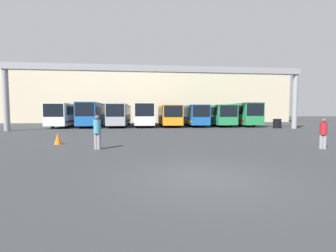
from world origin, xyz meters
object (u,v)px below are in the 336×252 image
object	(u,v)px
bus_slot_0	(69,114)
bus_slot_2	(120,114)
pedestrian_mid_left	(323,133)
tire_stack	(277,123)
bus_slot_4	(169,114)
bus_slot_3	(145,113)
bus_slot_5	(192,114)
bus_slot_6	(216,114)
bus_slot_1	(94,113)
pedestrian_mid_right	(97,131)
bus_slot_7	(237,113)
traffic_cone	(58,139)

from	to	relation	value
bus_slot_0	bus_slot_2	distance (m)	7.23
pedestrian_mid_left	tire_stack	size ratio (longest dim) A/B	1.40
bus_slot_4	tire_stack	distance (m)	14.76
bus_slot_3	bus_slot_5	size ratio (longest dim) A/B	0.98
bus_slot_5	bus_slot_6	distance (m)	3.71
bus_slot_1	bus_slot_6	distance (m)	18.08
bus_slot_1	pedestrian_mid_right	distance (m)	21.55
bus_slot_7	pedestrian_mid_left	world-z (taller)	bus_slot_7
bus_slot_5	bus_slot_7	world-z (taller)	bus_slot_7
bus_slot_7	pedestrian_mid_left	size ratio (longest dim) A/B	7.04
bus_slot_2	pedestrian_mid_left	bearing A→B (deg)	-59.19
bus_slot_3	bus_slot_7	bearing A→B (deg)	0.55
bus_slot_1	bus_slot_4	bearing A→B (deg)	-0.88
bus_slot_3	bus_slot_4	distance (m)	3.65
pedestrian_mid_right	tire_stack	xyz separation A→B (m)	(19.55, 14.66, -0.39)
bus_slot_7	pedestrian_mid_right	distance (m)	27.44
bus_slot_0	pedestrian_mid_left	bearing A→B (deg)	-47.50
bus_slot_3	tire_stack	world-z (taller)	bus_slot_3
bus_slot_2	bus_slot_6	size ratio (longest dim) A/B	1.15
bus_slot_6	bus_slot_3	bearing A→B (deg)	176.04
bus_slot_5	bus_slot_7	bearing A→B (deg)	0.36
bus_slot_0	bus_slot_3	xyz separation A→B (m)	(10.85, -0.03, 0.05)
bus_slot_7	pedestrian_mid_left	distance (m)	23.12
bus_slot_1	pedestrian_mid_right	size ratio (longest dim) A/B	5.87
bus_slot_4	bus_slot_6	size ratio (longest dim) A/B	1.05
bus_slot_6	bus_slot_2	bearing A→B (deg)	177.08
pedestrian_mid_left	traffic_cone	bearing A→B (deg)	25.42
pedestrian_mid_left	bus_slot_1	bearing A→B (deg)	-14.41
bus_slot_0	tire_stack	xyz separation A→B (m)	(27.81, -6.71, -1.22)
bus_slot_3	pedestrian_mid_left	size ratio (longest dim) A/B	6.87
bus_slot_1	tire_stack	distance (m)	25.05
bus_slot_4	bus_slot_7	world-z (taller)	bus_slot_7
traffic_cone	tire_stack	distance (m)	25.64
bus_slot_0	traffic_cone	bearing A→B (deg)	-74.34
bus_slot_1	bus_slot_2	size ratio (longest dim) A/B	0.95
bus_slot_7	bus_slot_2	bearing A→B (deg)	-179.52
pedestrian_mid_left	tire_stack	world-z (taller)	pedestrian_mid_left
bus_slot_0	pedestrian_mid_right	distance (m)	22.93
bus_slot_3	pedestrian_mid_right	size ratio (longest dim) A/B	6.21
bus_slot_2	pedestrian_mid_right	xyz separation A→B (m)	(1.03, -21.34, -0.83)
bus_slot_6	pedestrian_mid_right	bearing A→B (deg)	-123.11
bus_slot_2	pedestrian_mid_right	bearing A→B (deg)	-87.25
bus_slot_3	bus_slot_5	xyz separation A→B (m)	(7.23, 0.09, -0.12)
traffic_cone	bus_slot_5	bearing A→B (deg)	56.39
bus_slot_5	pedestrian_mid_left	bearing A→B (deg)	-83.54
bus_slot_0	bus_slot_6	distance (m)	21.70
bus_slot_0	bus_slot_1	world-z (taller)	bus_slot_1
pedestrian_mid_right	traffic_cone	bearing A→B (deg)	159.21
bus_slot_6	bus_slot_5	bearing A→B (deg)	166.88
bus_slot_2	bus_slot_5	distance (m)	10.85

